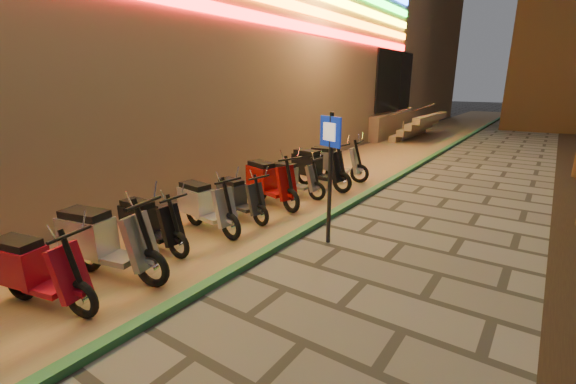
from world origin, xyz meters
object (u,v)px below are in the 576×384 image
Objects in this scene: scooter_7 at (204,205)px; scooter_10 at (292,178)px; scooter_6 at (148,223)px; scooter_12 at (332,162)px; scooter_11 at (315,167)px; scooter_4 at (34,270)px; scooter_9 at (268,181)px; scooter_8 at (238,197)px; scooter_5 at (102,241)px; pedestrian_sign at (330,161)px.

scooter_7 is 1.10× the size of scooter_10.
scooter_6 is 0.92× the size of scooter_7.
scooter_6 is at bearing -103.68° from scooter_12.
scooter_11 is at bearing 85.42° from scooter_10.
scooter_10 is 0.81× the size of scooter_11.
scooter_9 is (-0.19, 5.12, 0.05)m from scooter_4.
scooter_7 is at bearing -85.43° from scooter_8.
scooter_8 is 0.99× the size of scooter_10.
scooter_10 is (0.24, 4.05, -0.01)m from scooter_6.
scooter_5 is at bearing -75.25° from scooter_6.
scooter_11 is (0.15, 1.90, 0.02)m from scooter_9.
pedestrian_sign is at bearing 41.84° from scooter_5.
scooter_9 is (0.14, 3.20, 0.08)m from scooter_6.
scooter_9 is 2.88m from scooter_12.
scooter_5 is 6.09m from scooter_11.
scooter_7 is (0.12, 1.17, 0.04)m from scooter_6.
scooter_12 reaches higher than scooter_7.
scooter_5 reaches higher than scooter_7.
pedestrian_sign is 3.88m from scooter_11.
scooter_9 is 1.18× the size of scooter_10.
scooter_10 is 0.86× the size of scooter_12.
scooter_4 is 0.89× the size of scooter_5.
scooter_8 is 0.84× the size of scooter_9.
scooter_11 is at bearing 145.89° from pedestrian_sign.
scooter_12 is at bearing 86.92° from scooter_10.
scooter_6 reaches higher than scooter_10.
scooter_4 is at bearing -79.49° from scooter_7.
pedestrian_sign is 1.32× the size of scooter_12.
scooter_8 is 3.04m from scooter_11.
pedestrian_sign is 1.26× the size of scooter_5.
scooter_8 is (-0.09, 3.05, -0.11)m from scooter_5.
scooter_12 is at bearing 95.06° from scooter_7.
scooter_7 reaches higher than scooter_10.
scooter_8 is 0.85× the size of scooter_12.
scooter_4 is 0.88× the size of scooter_11.
scooter_8 is 0.80× the size of scooter_11.
scooter_4 is at bearing -91.27° from scooter_10.
scooter_6 is 1.18m from scooter_7.
scooter_4 is 1.08× the size of scooter_10.
scooter_5 is (-2.11, -2.97, -0.94)m from pedestrian_sign.
scooter_9 is at bearing -98.80° from scooter_10.
scooter_4 is at bearing -83.72° from scooter_11.
scooter_10 is 2.03m from scooter_12.
scooter_7 is (-2.28, -0.82, -0.99)m from pedestrian_sign.
scooter_9 is (-2.27, 1.21, -0.95)m from pedestrian_sign.
scooter_9 reaches higher than scooter_4.
scooter_5 is 0.99× the size of scooter_11.
pedestrian_sign is 2.74m from scooter_9.
scooter_9 is (0.01, 2.03, 0.04)m from scooter_7.
scooter_4 is 3.10m from scooter_7.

